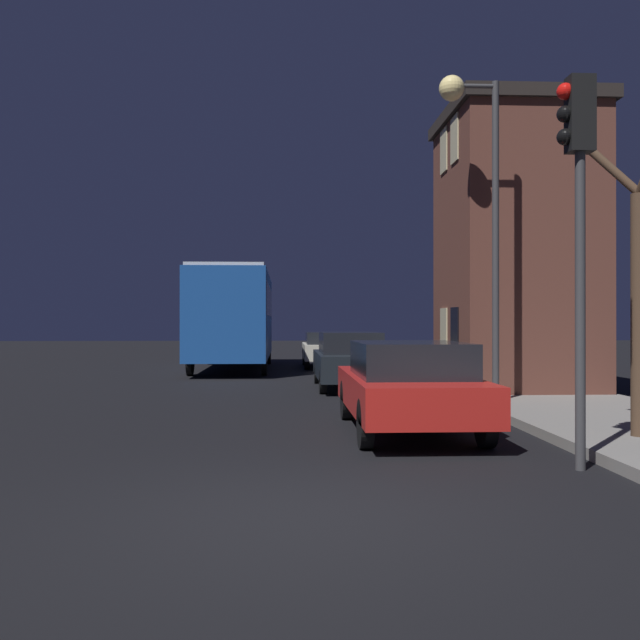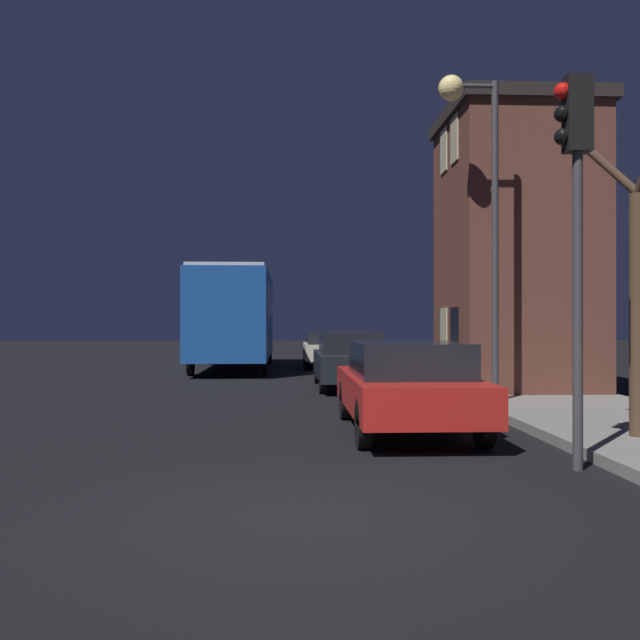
# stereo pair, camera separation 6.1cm
# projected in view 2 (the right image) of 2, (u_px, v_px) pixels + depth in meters

# --- Properties ---
(ground_plane) EXTENTS (120.00, 120.00, 0.00)m
(ground_plane) POSITION_uv_depth(u_px,v_px,m) (297.00, 513.00, 6.53)
(ground_plane) COLOR black
(brick_building) EXTENTS (3.50, 4.05, 6.83)m
(brick_building) POSITION_uv_depth(u_px,v_px,m) (515.00, 247.00, 17.47)
(brick_building) COLOR brown
(brick_building) RESTS_ON sidewalk
(streetlamp) EXTENTS (1.23, 0.52, 6.59)m
(streetlamp) POSITION_uv_depth(u_px,v_px,m) (472.00, 160.00, 14.40)
(streetlamp) COLOR #38383A
(streetlamp) RESTS_ON sidewalk
(traffic_light) EXTENTS (0.43, 0.24, 4.66)m
(traffic_light) POSITION_uv_depth(u_px,v_px,m) (575.00, 189.00, 8.41)
(traffic_light) COLOR #38383A
(traffic_light) RESTS_ON ground
(bare_tree) EXTENTS (1.40, 1.48, 4.40)m
(bare_tree) POSITION_uv_depth(u_px,v_px,m) (639.00, 279.00, 9.97)
(bare_tree) COLOR #473323
(bare_tree) RESTS_ON sidewalk
(bus) EXTENTS (2.62, 9.65, 3.60)m
(bus) POSITION_uv_depth(u_px,v_px,m) (235.00, 311.00, 26.40)
(bus) COLOR #194793
(bus) RESTS_ON ground
(car_near_lane) EXTENTS (1.87, 4.62, 1.44)m
(car_near_lane) POSITION_uv_depth(u_px,v_px,m) (406.00, 384.00, 11.29)
(car_near_lane) COLOR #B21E19
(car_near_lane) RESTS_ON ground
(car_mid_lane) EXTENTS (1.71, 4.55, 1.48)m
(car_mid_lane) POSITION_uv_depth(u_px,v_px,m) (349.00, 359.00, 18.79)
(car_mid_lane) COLOR black
(car_mid_lane) RESTS_ON ground
(car_far_lane) EXTENTS (1.77, 4.33, 1.36)m
(car_far_lane) POSITION_uv_depth(u_px,v_px,m) (327.00, 348.00, 27.55)
(car_far_lane) COLOR beige
(car_far_lane) RESTS_ON ground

